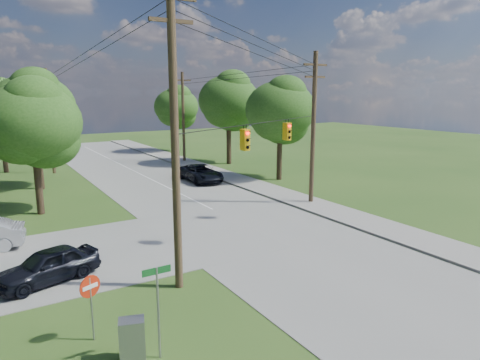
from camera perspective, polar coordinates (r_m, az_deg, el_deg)
ground at (r=19.91m, az=4.87°, el=-11.41°), size 140.00×140.00×0.00m
main_road at (r=24.82m, az=1.76°, el=-6.61°), size 10.00×100.00×0.03m
sidewalk_east at (r=28.87m, az=13.00°, el=-4.20°), size 2.60×100.00×0.12m
pole_sw at (r=16.46m, az=-8.71°, el=6.10°), size 2.00×0.32×12.00m
pole_ne at (r=30.24m, az=9.75°, el=7.07°), size 2.00×0.32×10.50m
pole_north_e at (r=48.99m, az=-7.57°, el=8.41°), size 2.00×0.32×10.00m
pole_north_w at (r=45.18m, az=-24.03°, el=7.26°), size 2.00×0.32×10.00m
power_lines at (r=29.09m, az=-6.27°, el=14.26°), size 13.93×29.62×4.93m
traffic_signals at (r=23.52m, az=3.75°, el=6.03°), size 4.91×3.27×1.05m
tree_w_near at (r=29.92m, az=-25.94°, el=6.91°), size 6.00×6.00×8.40m
tree_w_mid at (r=37.94m, az=-25.77°, el=8.67°), size 6.40×6.40×9.22m
tree_e_near at (r=38.36m, az=5.39°, el=9.28°), size 6.20×6.20×8.81m
tree_e_mid at (r=46.98m, az=-1.52°, el=10.54°), size 6.60×6.60×9.64m
tree_e_far at (r=57.32m, az=-8.48°, el=9.62°), size 5.80×5.80×8.32m
car_cross_dark at (r=19.72m, az=-24.23°, el=-10.35°), size 4.46×2.82×1.41m
car_main_north at (r=38.00m, az=-5.23°, el=0.93°), size 2.54×5.34×1.47m
control_cabinet at (r=13.68m, az=-14.17°, el=-20.05°), size 0.87×0.73×1.34m
do_not_enter_sign at (r=14.59m, az=-19.32°, el=-14.03°), size 0.69×0.31×2.20m
street_name_sign at (r=13.12m, az=-10.91°, el=-15.62°), size 0.86×0.07×2.87m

